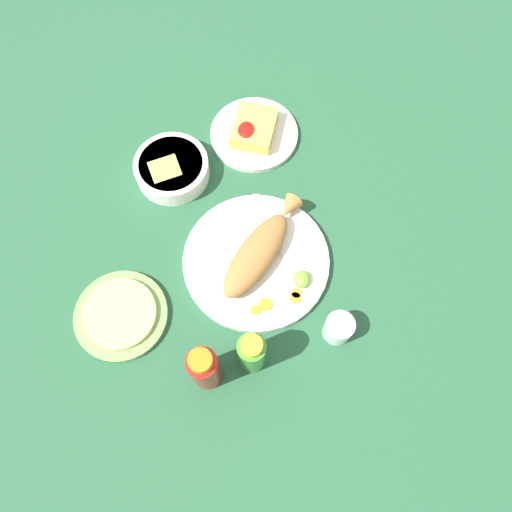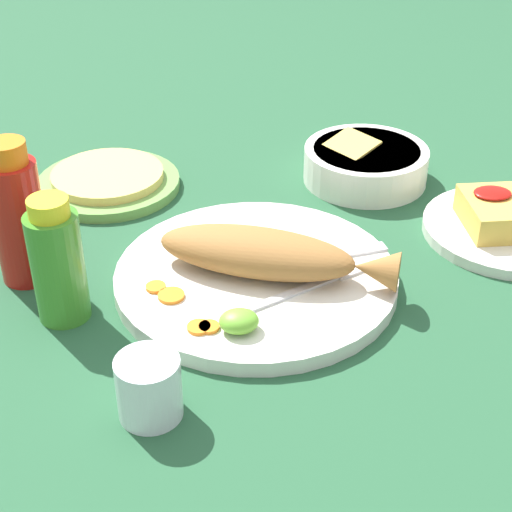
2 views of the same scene
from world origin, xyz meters
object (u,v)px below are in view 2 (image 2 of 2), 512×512
object	(u,v)px
fork_far	(330,279)
guacamole_bowl	(365,162)
salt_cup	(149,391)
side_plate_fries	(509,230)
fried_fish	(268,254)
hot_sauce_bottle_red	(18,216)
fork_near	(323,256)
hot_sauce_bottle_green	(57,263)
tortilla_plate	(108,184)
main_plate	(256,277)

from	to	relation	value
fork_far	guacamole_bowl	world-z (taller)	guacamole_bowl
salt_cup	side_plate_fries	distance (m)	0.53
fried_fish	hot_sauce_bottle_red	world-z (taller)	hot_sauce_bottle_red
salt_cup	hot_sauce_bottle_red	bearing A→B (deg)	-58.47
fork_near	guacamole_bowl	world-z (taller)	guacamole_bowl
fork_near	fork_far	xyz separation A→B (m)	(-0.00, 0.05, 0.00)
fried_fish	fork_near	bearing A→B (deg)	-139.67
fork_near	hot_sauce_bottle_green	world-z (taller)	hot_sauce_bottle_green
hot_sauce_bottle_green	tortilla_plate	distance (m)	0.30
fried_fish	fork_near	size ratio (longest dim) A/B	1.51
fork_far	tortilla_plate	distance (m)	0.39
main_plate	fork_far	bearing A→B (deg)	162.11
main_plate	salt_cup	distance (m)	0.23
hot_sauce_bottle_red	guacamole_bowl	distance (m)	0.49
hot_sauce_bottle_red	salt_cup	size ratio (longest dim) A/B	2.74
fried_fish	hot_sauce_bottle_green	bearing A→B (deg)	28.73
main_plate	fork_near	world-z (taller)	fork_near
main_plate	side_plate_fries	xyz separation A→B (m)	(-0.33, -0.08, -0.00)
salt_cup	fork_far	bearing A→B (deg)	-138.48
hot_sauce_bottle_green	salt_cup	size ratio (longest dim) A/B	2.29
fork_near	hot_sauce_bottle_red	size ratio (longest dim) A/B	1.08
hot_sauce_bottle_red	tortilla_plate	distance (m)	0.24
fork_near	salt_cup	bearing A→B (deg)	-142.63
side_plate_fries	hot_sauce_bottle_green	bearing A→B (deg)	12.48
fork_near	side_plate_fries	size ratio (longest dim) A/B	0.85
fork_far	salt_cup	size ratio (longest dim) A/B	2.73
main_plate	side_plate_fries	bearing A→B (deg)	-166.35
hot_sauce_bottle_red	hot_sauce_bottle_green	world-z (taller)	hot_sauce_bottle_red
fork_far	hot_sauce_bottle_green	distance (m)	0.30
tortilla_plate	hot_sauce_bottle_red	bearing A→B (deg)	69.74
hot_sauce_bottle_red	salt_cup	xyz separation A→B (m)	(-0.15, 0.24, -0.05)
salt_cup	tortilla_plate	xyz separation A→B (m)	(0.07, -0.45, -0.02)
main_plate	fork_near	bearing A→B (deg)	-165.78
fork_near	main_plate	bearing A→B (deg)	-176.82
fork_far	fried_fish	bearing A→B (deg)	135.03
hot_sauce_bottle_red	hot_sauce_bottle_green	distance (m)	0.10
hot_sauce_bottle_green	tortilla_plate	world-z (taller)	hot_sauce_bottle_green
salt_cup	side_plate_fries	bearing A→B (deg)	-147.80
fork_far	main_plate	bearing A→B (deg)	134.64
side_plate_fries	guacamole_bowl	xyz separation A→B (m)	(0.15, -0.16, 0.02)
hot_sauce_bottle_green	salt_cup	world-z (taller)	hot_sauce_bottle_green
salt_cup	tortilla_plate	size ratio (longest dim) A/B	0.31
hot_sauce_bottle_red	side_plate_fries	xyz separation A→B (m)	(-0.59, -0.04, -0.07)
tortilla_plate	hot_sauce_bottle_green	bearing A→B (deg)	84.64
hot_sauce_bottle_green	hot_sauce_bottle_red	bearing A→B (deg)	-57.31
hot_sauce_bottle_red	tortilla_plate	bearing A→B (deg)	-110.26
main_plate	hot_sauce_bottle_red	bearing A→B (deg)	-8.57
main_plate	side_plate_fries	size ratio (longest dim) A/B	1.50
guacamole_bowl	fork_far	bearing A→B (deg)	70.28
main_plate	tortilla_plate	distance (m)	0.31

